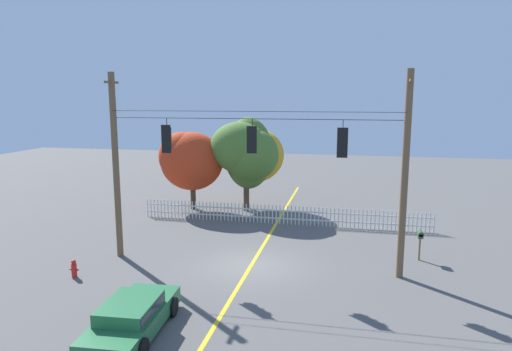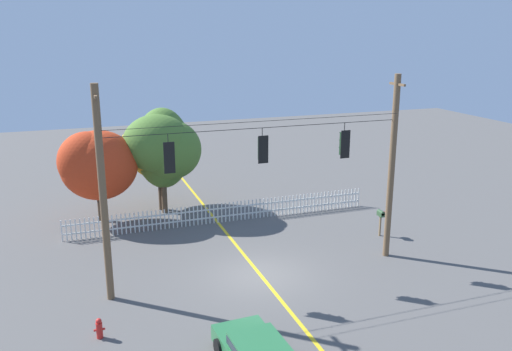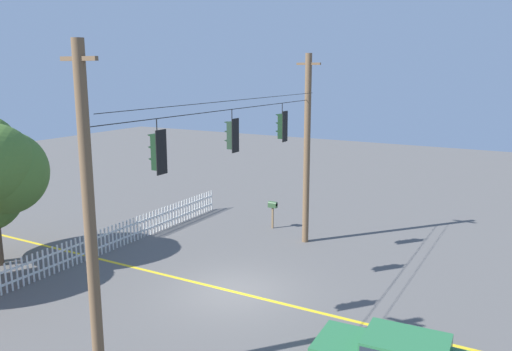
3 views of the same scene
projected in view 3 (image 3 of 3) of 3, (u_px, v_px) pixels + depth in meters
name	position (u px, v px, depth m)	size (l,w,h in m)	color
ground	(233.00, 291.00, 18.42)	(80.00, 80.00, 0.00)	#565451
lane_centerline_stripe	(233.00, 291.00, 18.42)	(0.16, 36.00, 0.01)	gold
signal_support_span	(231.00, 173.00, 17.56)	(12.85, 1.10, 8.44)	brown
traffic_signal_southbound_primary	(158.00, 152.00, 14.11)	(0.43, 0.38, 1.52)	black
traffic_signal_westbound_side	(232.00, 135.00, 17.35)	(0.43, 0.38, 1.44)	black
traffic_signal_eastbound_side	(282.00, 126.00, 20.55)	(0.43, 0.38, 1.52)	black
white_picket_fence	(99.00, 243.00, 21.91)	(16.88, 0.06, 1.11)	silver
roadside_mailbox	(273.00, 206.00, 25.56)	(0.25, 0.44, 1.37)	brown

